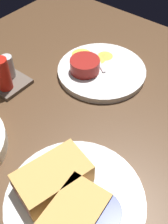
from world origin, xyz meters
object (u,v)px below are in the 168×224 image
Objects in this scene: spoon_by_dark_ramekin at (84,192)px; ramekin_light_gravy at (85,65)px; plate_chips_companion at (102,71)px; spoon_by_gravy_ramekin at (96,56)px; sandwich_half_far at (71,221)px; ramekin_dark_sauce at (99,216)px; condiment_caddy at (6,75)px; sandwich_half_near at (53,178)px; plate_sandwich_main at (75,201)px.

ramekin_light_gravy is at bearing 38.33° from spoon_by_dark_ramekin.
plate_chips_companion is 2.62× the size of spoon_by_gravy_ramekin.
spoon_by_dark_ramekin is at bearing 19.41° from sandwich_half_far.
ramekin_dark_sauce is 0.76× the size of condiment_caddy.
spoon_by_gravy_ramekin is (35.49, 17.19, -2.04)cm from sandwich_half_near.
spoon_by_dark_ramekin is 40.26cm from spoon_by_gravy_ramekin.
sandwich_half_far is at bearing 138.66° from ramekin_dark_sauce.
condiment_caddy reaches higher than sandwich_half_near.
ramekin_light_gravy is 20.11cm from condiment_caddy.
plate_sandwich_main is 3.52× the size of ramekin_dark_sauce.
condiment_caddy is at bearing 64.68° from sandwich_half_near.
spoon_by_gravy_ramekin is at bearing 37.66° from ramekin_dark_sauce.
sandwich_half_near is 31.87cm from condiment_caddy.
plate_chips_companion is 24.85cm from condiment_caddy.
condiment_caddy reaches higher than spoon_by_dark_ramekin.
sandwich_half_near reaches higher than ramekin_dark_sauce.
condiment_caddy reaches higher than plate_chips_companion.
ramekin_light_gravy is 0.82× the size of condiment_caddy.
sandwich_half_far is at bearing -150.65° from plate_chips_companion.
condiment_caddy reaches higher than ramekin_dark_sauce.
sandwich_half_far reaches higher than spoon_by_gravy_ramekin.
sandwich_half_near is 10.45cm from ramekin_dark_sauce.
sandwich_half_far is 41.93cm from plate_chips_companion.
plate_chips_companion is at bearing 35.48° from ramekin_dark_sauce.
spoon_by_gravy_ramekin is at bearing 32.09° from sandwich_half_far.
spoon_by_gravy_ramekin is (39.24, 24.61, -2.04)cm from sandwich_half_far.
spoon_by_dark_ramekin is 0.40× the size of plate_chips_companion.
ramekin_dark_sauce is 5.95cm from spoon_by_dark_ramekin.
plate_sandwich_main is 3.24× the size of ramekin_light_gravy.
ramekin_dark_sauce is (-0.58, -5.65, 3.04)cm from plate_sandwich_main.
condiment_caddy is (-19.07, 15.73, 2.61)cm from plate_chips_companion.
plate_sandwich_main is at bearing 84.19° from ramekin_dark_sauce.
plate_sandwich_main is 1.73× the size of sandwich_half_near.
sandwich_half_near is 1.53× the size of spoon_by_dark_ramekin.
plate_chips_companion is (32.69, 13.07, -3.20)cm from sandwich_half_near.
sandwich_half_far is 1.46× the size of condiment_caddy.
ramekin_light_gravy is (32.91, 23.44, -0.55)cm from sandwich_half_far.
sandwich_half_far reaches higher than ramekin_light_gravy.
sandwich_half_far reaches higher than spoon_by_dark_ramekin.
spoon_by_dark_ramekin is 1.22× the size of ramekin_light_gravy.
sandwich_half_near and sandwich_half_far have the same top height.
plate_sandwich_main is 2.65× the size of spoon_by_dark_ramekin.
plate_chips_companion is (32.43, 17.87, 0.00)cm from plate_sandwich_main.
sandwich_half_far is at bearing -116.81° from sandwich_half_near.
ramekin_dark_sauce is 40.64cm from plate_chips_companion.
condiment_caddy is (17.38, 36.22, -0.59)cm from sandwich_half_far.
plate_sandwich_main is 2.26cm from spoon_by_dark_ramekin.
spoon_by_dark_ramekin is at bearing -16.64° from plate_sandwich_main.
plate_sandwich_main is 1.07× the size of plate_chips_companion.
spoon_by_gravy_ramekin is at bearing -27.97° from condiment_caddy.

